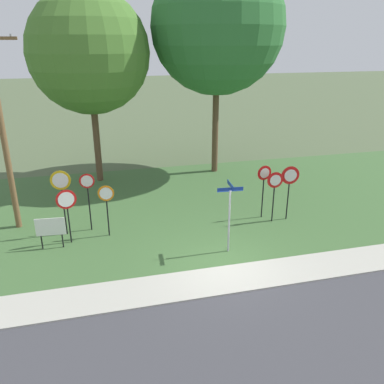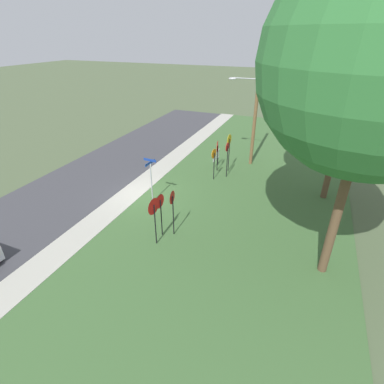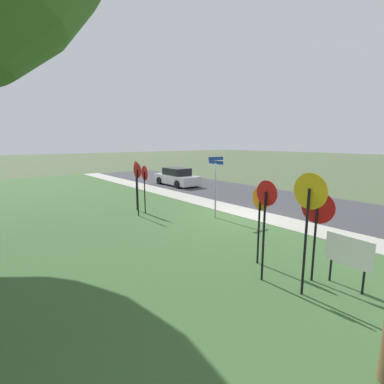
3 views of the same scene
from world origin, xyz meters
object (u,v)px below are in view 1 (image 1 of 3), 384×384
street_name_post (229,211)px  notice_board (50,228)px  stop_sign_near_left (88,191)px  utility_pole (0,120)px  yield_sign_near_left (264,180)px  oak_tree_right (217,27)px  stop_sign_far_center (61,188)px  yield_sign_near_right (275,185)px  yield_sign_far_left (290,180)px  stop_sign_near_right (106,200)px  stop_sign_far_left (67,205)px  oak_tree_left (89,53)px

street_name_post → notice_board: street_name_post is taller
stop_sign_near_left → notice_board: 2.13m
utility_pole → yield_sign_near_left: bearing=-8.2°
oak_tree_right → stop_sign_near_left: bearing=-139.0°
stop_sign_near_left → stop_sign_far_center: size_ratio=0.91×
yield_sign_near_right → yield_sign_far_left: bearing=9.1°
stop_sign_near_right → stop_sign_far_left: 1.51m
yield_sign_near_left → yield_sign_near_right: yield_sign_near_left is taller
stop_sign_near_right → street_name_post: 4.93m
yield_sign_near_left → oak_tree_right: 9.46m
stop_sign_far_left → yield_sign_far_left: (9.27, -0.07, 0.23)m
yield_sign_far_left → street_name_post: 4.05m
stop_sign_far_center → street_name_post: 6.69m
stop_sign_far_left → yield_sign_far_left: 9.27m
oak_tree_left → yield_sign_near_right: bearing=-46.1°
yield_sign_near_left → notice_board: size_ratio=1.95×
stop_sign_near_right → stop_sign_far_center: bearing=170.4°
yield_sign_near_right → utility_pole: size_ratio=0.27×
stop_sign_far_left → yield_sign_near_right: size_ratio=0.98×
notice_board → oak_tree_left: (2.02, 7.64, 6.06)m
stop_sign_near_right → yield_sign_near_right: size_ratio=0.96×
stop_sign_far_left → notice_board: bearing=-168.8°
stop_sign_near_left → stop_sign_near_right: stop_sign_near_left is taller
utility_pole → street_name_post: bearing=-26.7°
stop_sign_near_right → stop_sign_far_center: stop_sign_far_center is taller
stop_sign_near_left → utility_pole: bearing=167.3°
stop_sign_near_right → yield_sign_near_right: 7.07m
oak_tree_right → street_name_post: bearing=-104.1°
street_name_post → stop_sign_far_left: bearing=163.7°
oak_tree_right → utility_pole: bearing=-152.2°
yield_sign_near_left → notice_board: 9.02m
oak_tree_left → oak_tree_right: bearing=0.2°
stop_sign_near_left → yield_sign_near_right: 7.83m
yield_sign_near_left → stop_sign_near_left: bearing=171.7°
yield_sign_far_left → oak_tree_right: oak_tree_right is taller
stop_sign_far_center → utility_pole: utility_pole is taller
yield_sign_far_left → utility_pole: bearing=178.0°
stop_sign_near_right → yield_sign_near_right: bearing=5.5°
yield_sign_near_right → oak_tree_right: (-0.35, 7.52, 6.47)m
stop_sign_near_right → utility_pole: 5.10m
stop_sign_far_center → oak_tree_left: bearing=81.1°
utility_pole → oak_tree_right: 12.31m
stop_sign_far_left → stop_sign_far_center: stop_sign_far_center is taller
street_name_post → stop_sign_near_left: bearing=152.3°
stop_sign_far_left → yield_sign_near_left: bearing=-8.4°
oak_tree_left → yield_sign_far_left: bearing=-43.2°
stop_sign_far_left → oak_tree_left: oak_tree_left is taller
stop_sign_far_left → yield_sign_near_right: yield_sign_near_right is taller
oak_tree_left → oak_tree_right: size_ratio=0.85×
notice_board → oak_tree_left: 9.96m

